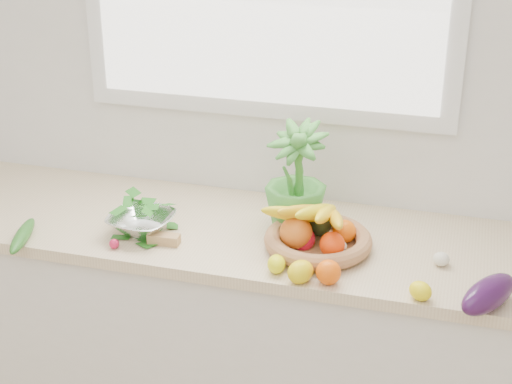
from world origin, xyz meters
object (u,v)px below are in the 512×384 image
(eggplant, at_px, (489,294))
(fruit_basket, at_px, (317,234))
(cucumber, at_px, (23,236))
(potted_herb, at_px, (296,177))
(colander_with_spinach, at_px, (141,218))
(apple, at_px, (303,239))

(eggplant, xyz_separation_m, fruit_basket, (-0.52, 0.21, 0.00))
(cucumber, xyz_separation_m, potted_herb, (0.82, 0.33, 0.17))
(eggplant, relative_size, colander_with_spinach, 1.00)
(apple, bearing_deg, potted_herb, 113.25)
(potted_herb, bearing_deg, fruit_basket, -48.96)
(potted_herb, distance_m, colander_with_spinach, 0.52)
(apple, bearing_deg, eggplant, -18.69)
(colander_with_spinach, bearing_deg, fruit_basket, 5.30)
(apple, height_order, fruit_basket, fruit_basket)
(apple, relative_size, fruit_basket, 0.17)
(cucumber, distance_m, colander_with_spinach, 0.38)
(colander_with_spinach, bearing_deg, apple, 3.55)
(cucumber, xyz_separation_m, fruit_basket, (0.92, 0.21, 0.03))
(cucumber, bearing_deg, eggplant, 0.10)
(potted_herb, relative_size, colander_with_spinach, 1.57)
(cucumber, height_order, fruit_basket, fruit_basket)
(eggplant, xyz_separation_m, potted_herb, (-0.62, 0.32, 0.14))
(apple, bearing_deg, cucumber, -167.58)
(apple, xyz_separation_m, cucumber, (-0.88, -0.19, -0.02))
(apple, distance_m, cucumber, 0.90)
(eggplant, xyz_separation_m, cucumber, (-1.44, -0.00, -0.02))
(fruit_basket, relative_size, colander_with_spinach, 1.92)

